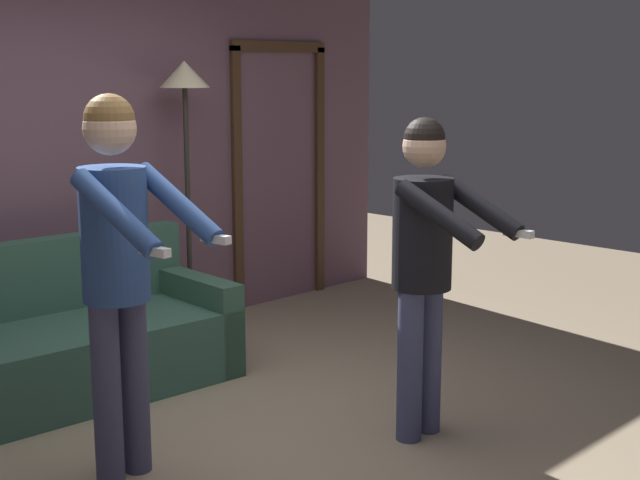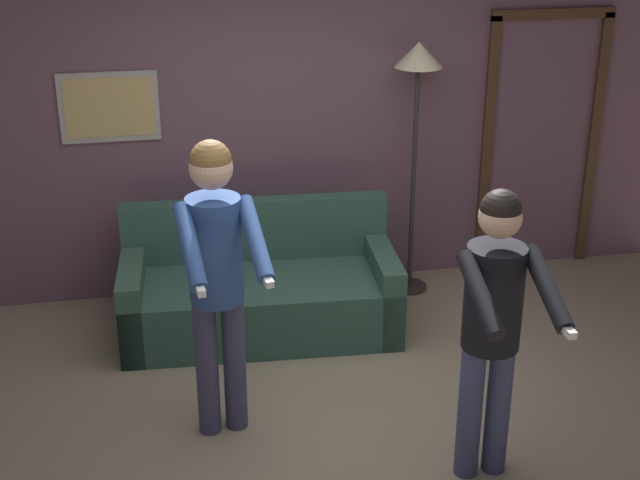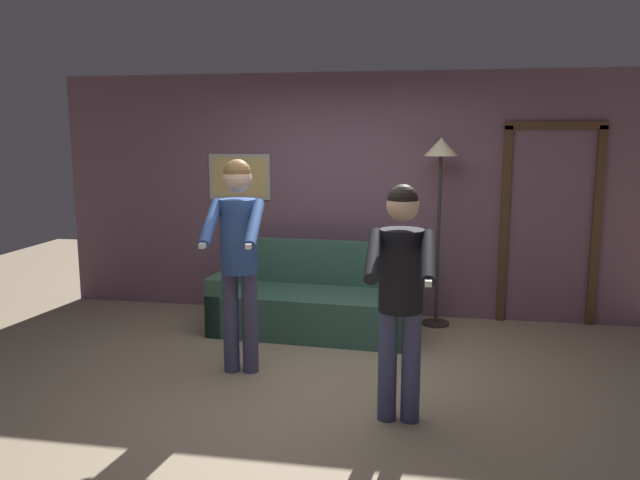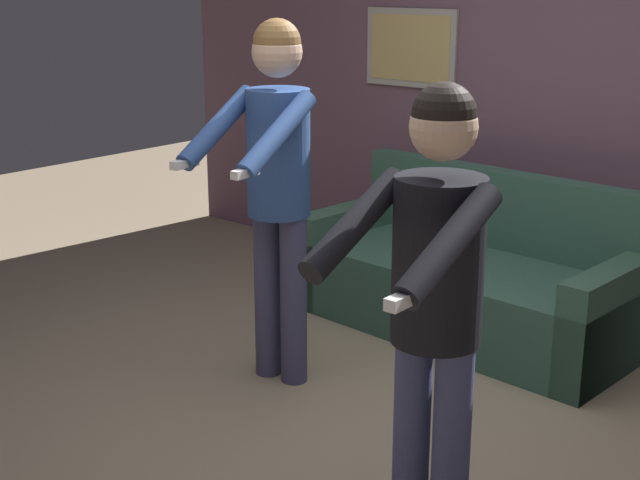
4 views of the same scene
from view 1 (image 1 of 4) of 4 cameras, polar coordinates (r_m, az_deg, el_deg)
The scene contains 6 objects.
ground_plane at distance 4.56m, azimuth -4.28°, elevation -13.25°, with size 12.00×12.00×0.00m, color #9E8A6E.
back_wall_assembly at distance 5.98m, azimuth -17.90°, elevation 4.95°, with size 6.40×0.10×2.60m.
couch at distance 5.41m, azimuth -15.96°, elevation -6.60°, with size 1.95×0.96×0.87m.
torchiere_lamp at distance 6.21m, azimuth -8.61°, elevation 8.44°, with size 0.34×0.34×1.92m.
person_standing_left at distance 4.04m, azimuth -12.82°, elevation -0.66°, with size 0.48×0.70×1.76m.
person_standing_right at distance 4.45m, azimuth 6.73°, elevation -0.63°, with size 0.44×0.66×1.63m.
Camera 1 is at (-2.72, -3.16, 1.86)m, focal length 50.00 mm.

